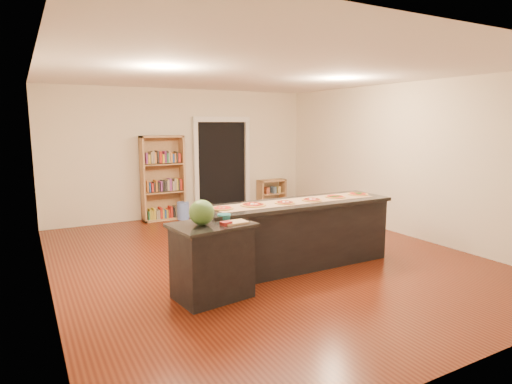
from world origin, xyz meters
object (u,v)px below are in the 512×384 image
bookshelf (163,178)px  waste_bin (183,211)px  watermelon (202,212)px  low_shelf (272,194)px  side_counter (212,260)px  kitchen_island (297,234)px

bookshelf → waste_bin: bearing=-25.5°
watermelon → bookshelf: bearing=78.8°
low_shelf → waste_bin: low_shelf is taller
low_shelf → waste_bin: (-2.35, -0.19, -0.16)m
waste_bin → side_counter: bearing=-104.8°
side_counter → waste_bin: side_counter is taller
kitchen_island → low_shelf: (1.93, 3.92, -0.14)m
side_counter → low_shelf: 5.58m
kitchen_island → waste_bin: size_ratio=7.69×
low_shelf → watermelon: bearing=-129.2°
kitchen_island → watermelon: 1.81m
side_counter → bookshelf: (0.74, 4.36, 0.44)m
side_counter → bookshelf: size_ratio=0.51×
waste_bin → bookshelf: bearing=154.5°
low_shelf → waste_bin: 2.37m
bookshelf → side_counter: bearing=-99.6°
low_shelf → bookshelf: bearing=-179.7°
bookshelf → watermelon: size_ratio=6.12×
waste_bin → watermelon: size_ratio=1.28×
kitchen_island → bookshelf: size_ratio=1.61×
kitchen_island → bookshelf: bookshelf is taller
low_shelf → watermelon: size_ratio=2.34×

